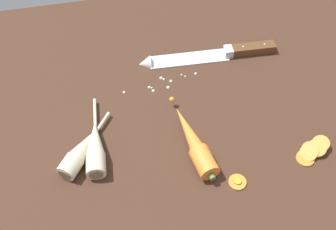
# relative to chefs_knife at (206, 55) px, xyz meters

# --- Properties ---
(ground_plane) EXTENTS (1.20, 0.90, 0.04)m
(ground_plane) POSITION_rel_chefs_knife_xyz_m (-0.13, -0.15, -0.03)
(ground_plane) COLOR #42281C
(chefs_knife) EXTENTS (0.35, 0.05, 0.04)m
(chefs_knife) POSITION_rel_chefs_knife_xyz_m (0.00, 0.00, 0.00)
(chefs_knife) COLOR silver
(chefs_knife) RESTS_ON ground_plane
(whole_carrot) EXTENTS (0.07, 0.22, 0.04)m
(whole_carrot) POSITION_rel_chefs_knife_xyz_m (-0.10, -0.26, 0.01)
(whole_carrot) COLOR orange
(whole_carrot) RESTS_ON ground_plane
(parsnip_front) EXTENTS (0.12, 0.16, 0.04)m
(parsnip_front) POSITION_rel_chefs_knife_xyz_m (-0.33, -0.24, 0.01)
(parsnip_front) COLOR beige
(parsnip_front) RESTS_ON ground_plane
(parsnip_mid_left) EXTENTS (0.05, 0.20, 0.04)m
(parsnip_mid_left) POSITION_rel_chefs_knife_xyz_m (-0.30, -0.23, 0.01)
(parsnip_mid_left) COLOR beige
(parsnip_mid_left) RESTS_ON ground_plane
(carrot_slice_stack) EXTENTS (0.08, 0.06, 0.03)m
(carrot_slice_stack) POSITION_rel_chefs_knife_xyz_m (0.14, -0.32, 0.00)
(carrot_slice_stack) COLOR orange
(carrot_slice_stack) RESTS_ON ground_plane
(carrot_slice_stray_near) EXTENTS (0.04, 0.04, 0.01)m
(carrot_slice_stray_near) POSITION_rel_chefs_knife_xyz_m (-0.03, -0.36, -0.00)
(carrot_slice_stray_near) COLOR orange
(carrot_slice_stray_near) RESTS_ON ground_plane
(mince_crumbs) EXTENTS (0.19, 0.04, 0.01)m
(mince_crumbs) POSITION_rel_chefs_knife_xyz_m (-0.12, -0.07, -0.00)
(mince_crumbs) COLOR silver
(mince_crumbs) RESTS_ON ground_plane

